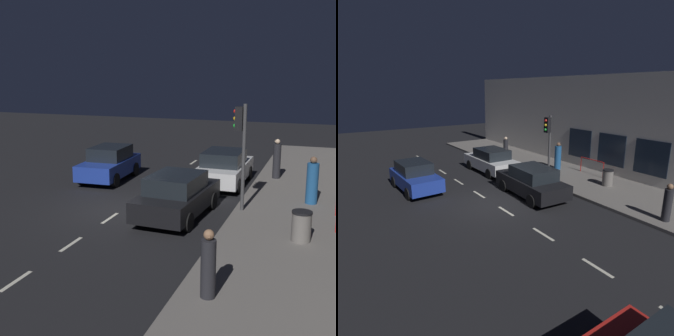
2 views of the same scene
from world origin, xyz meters
TOP-DOWN VIEW (x-y plane):
  - ground_plane at (0.00, 0.00)m, footprint 60.00×60.00m
  - sidewalk at (6.25, 0.00)m, footprint 4.50×32.00m
  - lane_centre_line at (0.00, -1.00)m, footprint 0.12×27.20m
  - traffic_light at (4.17, 1.03)m, footprint 0.48×0.32m
  - parked_car_0 at (2.18, -0.06)m, footprint 2.14×4.35m
  - parked_car_1 at (2.73, 4.99)m, footprint 1.99×4.27m
  - parked_car_3 at (-2.56, 4.14)m, footprint 1.97×3.96m
  - pedestrian_0 at (4.86, 6.46)m, footprint 0.40×0.40m
  - pedestrian_1 at (6.60, 2.74)m, footprint 0.62×0.62m
  - pedestrian_2 at (4.77, -5.67)m, footprint 0.43×0.43m
  - trash_bin at (6.50, -1.41)m, footprint 0.60×0.60m

SIDE VIEW (x-z plane):
  - ground_plane at x=0.00m, z-range 0.00..0.00m
  - lane_centre_line at x=0.00m, z-range 0.00..0.01m
  - sidewalk at x=6.25m, z-range 0.00..0.15m
  - trash_bin at x=6.50m, z-range 0.15..1.07m
  - parked_car_3 at x=-2.56m, z-range 0.00..1.58m
  - parked_car_0 at x=2.18m, z-range 0.00..1.58m
  - parked_car_1 at x=2.73m, z-range 0.00..1.58m
  - pedestrian_2 at x=4.77m, z-range 0.09..1.69m
  - pedestrian_1 at x=6.60m, z-range 0.07..1.88m
  - pedestrian_0 at x=4.86m, z-range 0.09..1.92m
  - traffic_light at x=4.17m, z-range 0.91..4.73m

